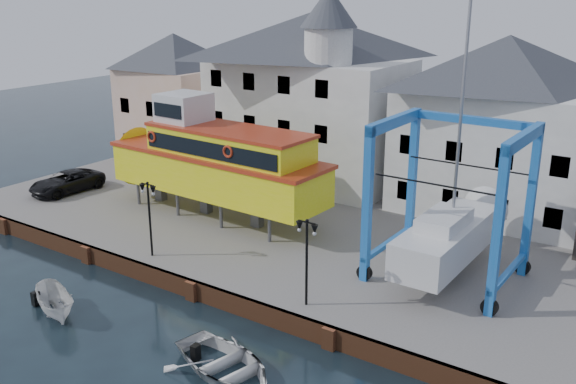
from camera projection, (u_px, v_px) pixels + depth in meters
The scene contains 13 objects.
ground at pixel (193, 300), 32.15m from camera, with size 140.00×140.00×0.00m, color #18232C.
hardstanding at pixel (311, 226), 40.63m from camera, with size 44.00×22.00×1.00m, color slate.
quay_wall at pixel (194, 290), 32.08m from camera, with size 44.00×0.47×1.00m.
building_pink at pixel (176, 96), 54.08m from camera, with size 8.00×7.00×10.30m.
building_white_main at pixel (310, 95), 46.95m from camera, with size 14.00×8.30×14.00m.
building_white_right at pixel (501, 126), 40.19m from camera, with size 12.00×8.00×11.20m.
lamp_post_left at pixel (148, 200), 33.97m from camera, with size 1.12×0.32×4.20m.
lamp_post_right at pixel (307, 241), 28.58m from camera, with size 1.12×0.32×4.20m.
tour_boat at pixel (205, 159), 40.47m from camera, with size 17.54×4.78×7.58m.
travel_lift at pixel (454, 225), 32.29m from camera, with size 7.10×10.03×15.13m.
van at pixel (67, 182), 45.48m from camera, with size 2.45×5.31×1.48m, color black.
motorboat_a at pixel (57, 315), 30.67m from camera, with size 1.43×3.79×1.46m, color silver.
motorboat_b at pixel (225, 373), 26.05m from camera, with size 3.75×5.25×1.09m, color silver.
Camera 1 is at (20.32, -21.15, 15.01)m, focal length 40.00 mm.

